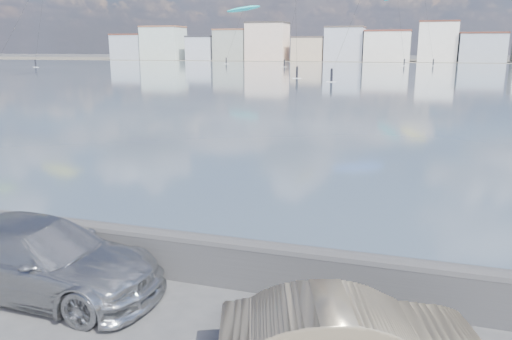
{
  "coord_description": "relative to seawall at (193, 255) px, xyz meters",
  "views": [
    {
      "loc": [
        4.23,
        -6.27,
        4.84
      ],
      "look_at": [
        1.0,
        4.0,
        2.2
      ],
      "focal_mm": 35.0,
      "sensor_mm": 36.0,
      "label": 1
    }
  ],
  "objects": [
    {
      "name": "seawall",
      "position": [
        0.0,
        0.0,
        0.0
      ],
      "size": [
        400.0,
        0.36,
        1.08
      ],
      "color": "#28282B",
      "rests_on": "ground"
    },
    {
      "name": "car_champagne",
      "position": [
        3.63,
        -2.31,
        0.07
      ],
      "size": [
        4.18,
        2.55,
        1.3
      ],
      "primitive_type": "imported",
      "rotation": [
        0.0,
        0.0,
        1.89
      ],
      "color": "tan",
      "rests_on": "ground"
    },
    {
      "name": "kitesurfer_0",
      "position": [
        -49.47,
        148.52,
        16.2
      ],
      "size": [
        11.19,
        13.78,
        18.61
      ],
      "color": "#19BFBF",
      "rests_on": "ground"
    },
    {
      "name": "bay_water",
      "position": [
        0.0,
        88.8,
        -0.58
      ],
      "size": [
        500.0,
        177.0,
        0.0
      ],
      "primitive_type": "cube",
      "color": "#394657",
      "rests_on": "ground"
    },
    {
      "name": "far_buildings",
      "position": [
        1.31,
        183.3,
        5.44
      ],
      "size": [
        240.79,
        13.26,
        14.6
      ],
      "color": "#9EA8B7",
      "rests_on": "ground"
    },
    {
      "name": "far_shore_strip",
      "position": [
        0.0,
        197.3,
        -0.57
      ],
      "size": [
        500.0,
        60.0,
        0.0
      ],
      "primitive_type": "cube",
      "color": "#4C473D",
      "rests_on": "ground"
    },
    {
      "name": "car_silver",
      "position": [
        -2.69,
        -1.43,
        0.17
      ],
      "size": [
        5.21,
        2.19,
        1.5
      ],
      "primitive_type": "imported",
      "rotation": [
        0.0,
        0.0,
        1.56
      ],
      "color": "#A4A5AA",
      "rests_on": "ground"
    }
  ]
}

